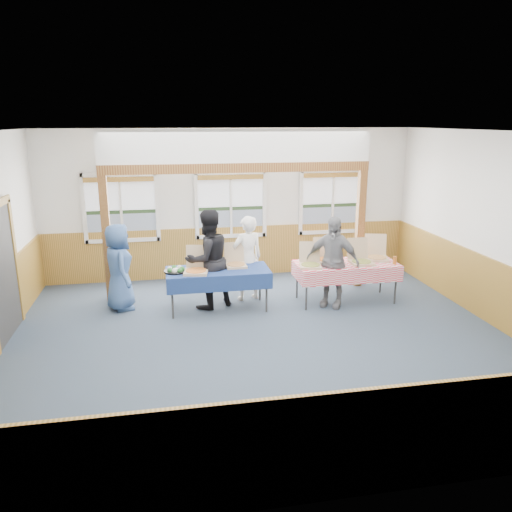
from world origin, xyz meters
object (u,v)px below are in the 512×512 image
(table_left, at_px, (218,273))
(man_blue, at_px, (119,267))
(person_grey, at_px, (332,262))
(table_right, at_px, (346,266))
(woman_black, at_px, (208,259))
(woman_white, at_px, (247,258))

(table_left, distance_m, man_blue, 1.79)
(person_grey, bearing_deg, table_right, 62.35)
(person_grey, bearing_deg, woman_black, -154.45)
(woman_white, relative_size, man_blue, 1.03)
(woman_black, xyz_separation_m, man_blue, (-1.59, 0.20, -0.12))
(woman_white, xyz_separation_m, man_blue, (-2.37, -0.08, -0.03))
(table_left, bearing_deg, table_right, 19.39)
(woman_black, relative_size, person_grey, 1.08)
(table_right, distance_m, man_blue, 4.21)
(table_left, xyz_separation_m, woman_black, (-0.16, 0.15, 0.21))
(table_left, bearing_deg, person_grey, 14.28)
(man_blue, bearing_deg, person_grey, -111.67)
(man_blue, bearing_deg, woman_black, -110.61)
(table_left, height_order, person_grey, person_grey)
(woman_black, distance_m, person_grey, 2.28)
(table_right, relative_size, woman_white, 1.26)
(table_left, relative_size, man_blue, 1.27)
(table_right, height_order, person_grey, person_grey)
(woman_black, xyz_separation_m, person_grey, (2.25, -0.36, -0.06))
(table_right, xyz_separation_m, person_grey, (-0.35, -0.18, 0.15))
(man_blue, distance_m, person_grey, 3.88)
(table_right, bearing_deg, person_grey, -136.27)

